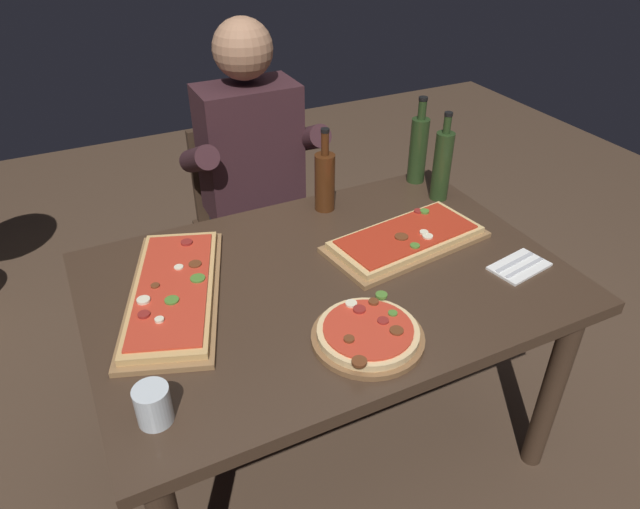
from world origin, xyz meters
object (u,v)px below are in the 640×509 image
at_px(dining_table, 327,302).
at_px(pizza_rectangular_front, 406,239).
at_px(pizza_rectangular_left, 174,291).
at_px(vinegar_bottle_green, 442,164).
at_px(wine_bottle_dark, 325,180).
at_px(tumbler_near_camera, 153,405).
at_px(seated_diner, 255,175).
at_px(oil_bottle_amber, 418,148).
at_px(diner_chair, 249,217).
at_px(pizza_round_far, 368,334).

xyz_separation_m(dining_table, pizza_rectangular_front, (0.31, 0.05, 0.11)).
xyz_separation_m(pizza_rectangular_front, pizza_rectangular_left, (-0.74, 0.06, 0.00)).
bearing_deg(pizza_rectangular_left, vinegar_bottle_green, 8.74).
height_order(wine_bottle_dark, tumbler_near_camera, wine_bottle_dark).
bearing_deg(wine_bottle_dark, dining_table, -115.36).
bearing_deg(pizza_rectangular_left, wine_bottle_dark, 23.79).
height_order(pizza_rectangular_front, seated_diner, seated_diner).
xyz_separation_m(oil_bottle_amber, diner_chair, (-0.54, 0.44, -0.39)).
bearing_deg(pizza_round_far, vinegar_bottle_green, 41.85).
xyz_separation_m(vinegar_bottle_green, tumbler_near_camera, (-1.17, -0.58, -0.09)).
distance_m(vinegar_bottle_green, diner_chair, 0.89).
height_order(dining_table, vinegar_bottle_green, vinegar_bottle_green).
height_order(oil_bottle_amber, diner_chair, oil_bottle_amber).
bearing_deg(diner_chair, wine_bottle_dark, -75.03).
height_order(dining_table, diner_chair, diner_chair).
xyz_separation_m(pizza_rectangular_front, vinegar_bottle_green, (0.28, 0.22, 0.11)).
relative_size(pizza_round_far, wine_bottle_dark, 0.98).
height_order(diner_chair, seated_diner, seated_diner).
distance_m(wine_bottle_dark, oil_bottle_amber, 0.42).
bearing_deg(oil_bottle_amber, vinegar_bottle_green, -90.99).
relative_size(oil_bottle_amber, seated_diner, 0.25).
xyz_separation_m(tumbler_near_camera, seated_diner, (0.63, 1.05, -0.04)).
relative_size(oil_bottle_amber, diner_chair, 0.38).
height_order(pizza_rectangular_front, pizza_rectangular_left, same).
height_order(vinegar_bottle_green, seated_diner, seated_diner).
relative_size(pizza_rectangular_front, oil_bottle_amber, 1.67).
height_order(pizza_rectangular_front, vinegar_bottle_green, vinegar_bottle_green).
bearing_deg(pizza_rectangular_front, pizza_rectangular_left, 175.54).
xyz_separation_m(oil_bottle_amber, seated_diner, (-0.54, 0.32, -0.13)).
xyz_separation_m(pizza_rectangular_front, oil_bottle_amber, (0.28, 0.37, 0.12)).
bearing_deg(pizza_rectangular_left, oil_bottle_amber, 16.91).
distance_m(pizza_round_far, oil_bottle_amber, 0.96).
relative_size(pizza_rectangular_front, vinegar_bottle_green, 1.69).
distance_m(tumbler_near_camera, seated_diner, 1.23).
xyz_separation_m(pizza_rectangular_front, tumbler_near_camera, (-0.89, -0.36, 0.03)).
bearing_deg(tumbler_near_camera, diner_chair, 61.59).
bearing_deg(dining_table, pizza_rectangular_front, 8.72).
xyz_separation_m(pizza_round_far, seated_diner, (0.08, 1.03, -0.02)).
xyz_separation_m(pizza_round_far, oil_bottle_amber, (0.63, 0.71, 0.12)).
bearing_deg(diner_chair, vinegar_bottle_green, -47.55).
relative_size(pizza_round_far, tumbler_near_camera, 3.13).
xyz_separation_m(pizza_round_far, wine_bottle_dark, (0.21, 0.67, 0.09)).
xyz_separation_m(pizza_rectangular_left, vinegar_bottle_green, (1.03, 0.16, 0.11)).
relative_size(wine_bottle_dark, oil_bottle_amber, 0.90).
relative_size(pizza_rectangular_left, tumbler_near_camera, 7.01).
xyz_separation_m(wine_bottle_dark, tumbler_near_camera, (-0.76, -0.69, -0.07)).
bearing_deg(vinegar_bottle_green, oil_bottle_amber, 89.01).
bearing_deg(oil_bottle_amber, dining_table, -144.84).
distance_m(diner_chair, seated_diner, 0.28).
distance_m(pizza_rectangular_front, vinegar_bottle_green, 0.37).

